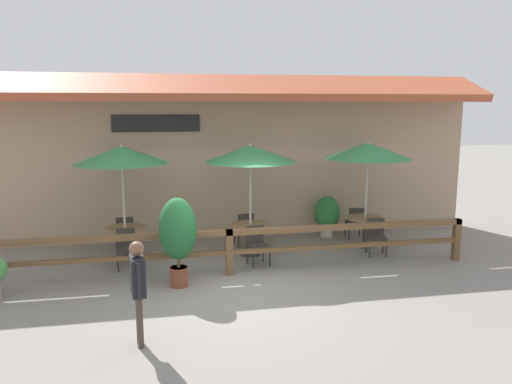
# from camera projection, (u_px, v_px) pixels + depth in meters

# --- Properties ---
(ground_plane) EXTENTS (60.00, 60.00, 0.00)m
(ground_plane) POSITION_uv_depth(u_px,v_px,m) (237.00, 293.00, 9.26)
(ground_plane) COLOR gray
(building_facade) EXTENTS (14.28, 1.49, 4.23)m
(building_facade) POSITION_uv_depth(u_px,v_px,m) (212.00, 155.00, 12.85)
(building_facade) COLOR tan
(building_facade) RESTS_ON ground
(patio_railing) EXTENTS (10.40, 0.14, 0.95)m
(patio_railing) POSITION_uv_depth(u_px,v_px,m) (229.00, 242.00, 10.15)
(patio_railing) COLOR brown
(patio_railing) RESTS_ON ground
(patio_umbrella_near) EXTENTS (2.09, 2.09, 2.59)m
(patio_umbrella_near) POSITION_uv_depth(u_px,v_px,m) (122.00, 155.00, 10.94)
(patio_umbrella_near) COLOR #B7B2A8
(patio_umbrella_near) RESTS_ON ground
(dining_table_near) EXTENTS (0.89, 0.89, 0.73)m
(dining_table_near) POSITION_uv_depth(u_px,v_px,m) (125.00, 234.00, 11.24)
(dining_table_near) COLOR olive
(dining_table_near) RESTS_ON ground
(chair_near_streetside) EXTENTS (0.47, 0.47, 0.84)m
(chair_near_streetside) POSITION_uv_depth(u_px,v_px,m) (126.00, 247.00, 10.62)
(chair_near_streetside) COLOR #332D28
(chair_near_streetside) RESTS_ON ground
(chair_near_wallside) EXTENTS (0.48, 0.48, 0.84)m
(chair_near_wallside) POSITION_uv_depth(u_px,v_px,m) (125.00, 231.00, 11.90)
(chair_near_wallside) COLOR #332D28
(chair_near_wallside) RESTS_ON ground
(patio_umbrella_middle) EXTENTS (2.09, 2.09, 2.59)m
(patio_umbrella_middle) POSITION_uv_depth(u_px,v_px,m) (250.00, 154.00, 11.24)
(patio_umbrella_middle) COLOR #B7B2A8
(patio_umbrella_middle) RESTS_ON ground
(dining_table_middle) EXTENTS (0.89, 0.89, 0.73)m
(dining_table_middle) POSITION_uv_depth(u_px,v_px,m) (250.00, 230.00, 11.55)
(dining_table_middle) COLOR olive
(dining_table_middle) RESTS_ON ground
(chair_middle_streetside) EXTENTS (0.49, 0.49, 0.84)m
(chair_middle_streetside) POSITION_uv_depth(u_px,v_px,m) (257.00, 244.00, 10.87)
(chair_middle_streetside) COLOR #332D28
(chair_middle_streetside) RESTS_ON ground
(chair_middle_wallside) EXTENTS (0.47, 0.47, 0.84)m
(chair_middle_wallside) POSITION_uv_depth(u_px,v_px,m) (245.00, 228.00, 12.28)
(chair_middle_wallside) COLOR #332D28
(chair_middle_wallside) RESTS_ON ground
(patio_umbrella_far) EXTENTS (2.09, 2.09, 2.59)m
(patio_umbrella_far) POSITION_uv_depth(u_px,v_px,m) (368.00, 151.00, 11.94)
(patio_umbrella_far) COLOR #B7B2A8
(patio_umbrella_far) RESTS_ON ground
(dining_table_far) EXTENTS (0.89, 0.89, 0.73)m
(dining_table_far) POSITION_uv_depth(u_px,v_px,m) (365.00, 223.00, 12.25)
(dining_table_far) COLOR olive
(dining_table_far) RESTS_ON ground
(chair_far_streetside) EXTENTS (0.51, 0.51, 0.84)m
(chair_far_streetside) POSITION_uv_depth(u_px,v_px,m) (376.00, 235.00, 11.59)
(chair_far_streetside) COLOR #332D28
(chair_far_streetside) RESTS_ON ground
(chair_far_wallside) EXTENTS (0.47, 0.47, 0.84)m
(chair_far_wallside) POSITION_uv_depth(u_px,v_px,m) (355.00, 221.00, 12.95)
(chair_far_wallside) COLOR #332D28
(chair_far_wallside) RESTS_ON ground
(potted_plant_small_flowering) EXTENTS (0.71, 0.64, 1.74)m
(potted_plant_small_flowering) POSITION_uv_depth(u_px,v_px,m) (178.00, 232.00, 9.43)
(potted_plant_small_flowering) COLOR brown
(potted_plant_small_flowering) RESTS_ON ground
(potted_plant_entrance_palm) EXTENTS (0.66, 0.60, 1.09)m
(potted_plant_entrance_palm) POSITION_uv_depth(u_px,v_px,m) (327.00, 215.00, 13.14)
(potted_plant_entrance_palm) COLOR #B7AD99
(potted_plant_entrance_palm) RESTS_ON ground
(pedestrian) EXTENTS (0.24, 0.55, 1.56)m
(pedestrian) POSITION_uv_depth(u_px,v_px,m) (138.00, 279.00, 7.09)
(pedestrian) COLOR #42382D
(pedestrian) RESTS_ON ground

